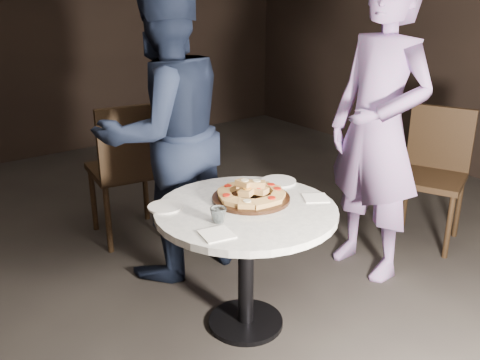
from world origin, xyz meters
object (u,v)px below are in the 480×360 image
(serving_board, at_px, (251,198))
(chair_far, at_px, (129,164))
(focaccia_pile, at_px, (251,191))
(table, at_px, (246,231))
(diner_navy, at_px, (165,134))
(chair_right, at_px, (434,165))
(diner_teal, at_px, (378,130))
(water_glass, at_px, (218,215))

(serving_board, distance_m, chair_far, 1.20)
(focaccia_pile, bearing_deg, table, -141.67)
(diner_navy, bearing_deg, chair_right, 155.37)
(serving_board, distance_m, diner_navy, 0.74)
(diner_navy, distance_m, diner_teal, 1.25)
(serving_board, height_order, diner_navy, diner_navy)
(chair_right, bearing_deg, focaccia_pile, -113.03)
(water_glass, bearing_deg, focaccia_pile, 22.90)
(focaccia_pile, relative_size, water_glass, 4.59)
(water_glass, bearing_deg, diner_teal, 3.99)
(chair_right, height_order, diner_navy, diner_navy)
(water_glass, distance_m, chair_far, 1.33)
(table, relative_size, diner_navy, 0.61)
(focaccia_pile, distance_m, chair_right, 1.61)
(water_glass, height_order, chair_far, chair_far)
(focaccia_pile, bearing_deg, water_glass, -157.10)
(water_glass, relative_size, chair_right, 0.08)
(water_glass, height_order, chair_right, chair_right)
(focaccia_pile, xyz_separation_m, chair_right, (1.60, -0.00, -0.19))
(focaccia_pile, bearing_deg, chair_right, -0.02)
(focaccia_pile, distance_m, water_glass, 0.31)
(focaccia_pile, xyz_separation_m, diner_teal, (0.91, -0.04, 0.18))
(chair_far, bearing_deg, serving_board, 103.56)
(serving_board, distance_m, water_glass, 0.31)
(focaccia_pile, relative_size, chair_far, 0.36)
(diner_navy, bearing_deg, chair_far, -90.15)
(chair_far, bearing_deg, diner_navy, 100.41)
(water_glass, xyz_separation_m, chair_far, (0.18, 1.31, -0.14))
(serving_board, bearing_deg, water_glass, -157.13)
(chair_far, xyz_separation_m, diner_navy, (0.02, -0.49, 0.31))
(chair_right, bearing_deg, table, -110.79)
(table, height_order, water_glass, water_glass)
(chair_right, xyz_separation_m, diner_teal, (-0.69, -0.04, 0.37))
(water_glass, relative_size, diner_teal, 0.04)
(chair_right, distance_m, diner_navy, 1.86)
(serving_board, xyz_separation_m, diner_teal, (0.91, -0.04, 0.22))
(water_glass, bearing_deg, serving_board, 22.87)
(water_glass, bearing_deg, chair_right, 3.67)
(serving_board, relative_size, focaccia_pile, 1.12)
(table, xyz_separation_m, water_glass, (-0.20, -0.06, 0.16))
(diner_navy, height_order, diner_teal, diner_teal)
(diner_teal, bearing_deg, table, -88.83)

